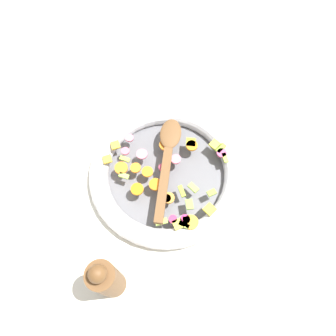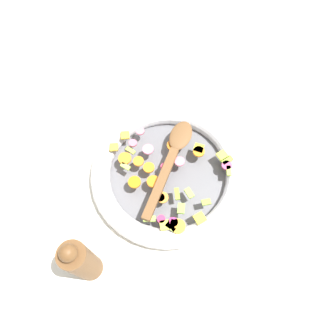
{
  "view_description": "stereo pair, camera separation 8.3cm",
  "coord_description": "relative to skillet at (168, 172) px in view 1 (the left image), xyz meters",
  "views": [
    {
      "loc": [
        -0.0,
        -0.35,
        0.81
      ],
      "look_at": [
        0.0,
        0.0,
        0.05
      ],
      "focal_mm": 35.0,
      "sensor_mm": 36.0,
      "label": 1
    },
    {
      "loc": [
        0.08,
        -0.34,
        0.81
      ],
      "look_at": [
        0.0,
        0.0,
        0.05
      ],
      "focal_mm": 35.0,
      "sensor_mm": 36.0,
      "label": 2
    }
  ],
  "objects": [
    {
      "name": "ground_plane",
      "position": [
        0.0,
        0.0,
        -0.02
      ],
      "size": [
        4.0,
        4.0,
        0.0
      ],
      "primitive_type": "plane",
      "color": "silver"
    },
    {
      "name": "skillet",
      "position": [
        0.0,
        0.0,
        0.0
      ],
      "size": [
        0.4,
        0.4,
        0.05
      ],
      "color": "slate",
      "rests_on": "ground_plane"
    },
    {
      "name": "chopped_vegetables",
      "position": [
        0.0,
        -0.02,
        0.03
      ],
      "size": [
        0.32,
        0.29,
        0.01
      ],
      "color": "orange",
      "rests_on": "skillet"
    },
    {
      "name": "wooden_spoon",
      "position": [
        0.0,
        0.03,
        0.04
      ],
      "size": [
        0.08,
        0.29,
        0.01
      ],
      "color": "brown",
      "rests_on": "chopped_vegetables"
    },
    {
      "name": "pepper_mill",
      "position": [
        -0.13,
        -0.27,
        0.07
      ],
      "size": [
        0.06,
        0.06,
        0.21
      ],
      "color": "brown",
      "rests_on": "ground_plane"
    }
  ]
}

